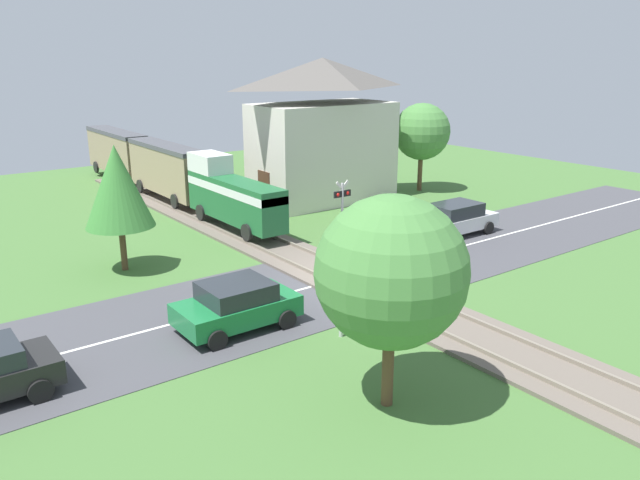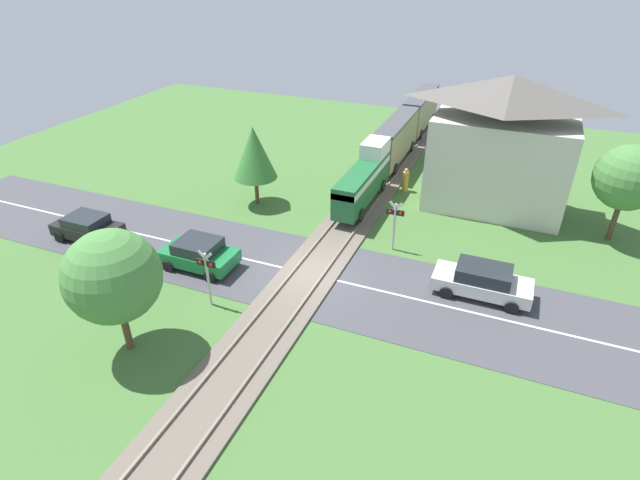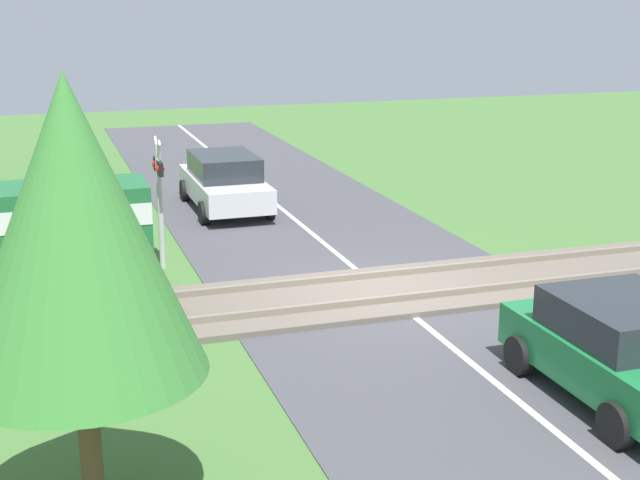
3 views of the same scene
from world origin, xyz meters
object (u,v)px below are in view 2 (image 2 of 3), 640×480
train (398,137)px  pedestrian_by_station (405,181)px  car_near_crossing (199,253)px  car_behind_queue (87,227)px  crossing_signal_east_approach (395,219)px  car_far_side (482,281)px  station_building (501,148)px  crossing_signal_west_approach (207,271)px

train → pedestrian_by_station: 5.26m
car_near_crossing → car_behind_queue: size_ratio=1.00×
crossing_signal_east_approach → car_behind_queue: bearing=-161.2°
car_near_crossing → pedestrian_by_station: size_ratio=2.35×
pedestrian_by_station → car_far_side: bearing=-58.6°
train → car_near_crossing: train is taller
station_building → crossing_signal_west_approach: bearing=-125.3°
car_near_crossing → car_far_side: 13.33m
train → car_far_side: 16.49m
car_behind_queue → crossing_signal_east_approach: crossing_signal_east_approach is taller
train → crossing_signal_east_approach: (3.07, -12.14, -0.11)m
car_behind_queue → station_building: bearing=31.9°
train → crossing_signal_west_approach: size_ratio=8.25×
crossing_signal_west_approach → train: bearing=81.2°
crossing_signal_east_approach → car_near_crossing: bearing=-147.7°
crossing_signal_east_approach → pedestrian_by_station: crossing_signal_east_approach is taller
car_far_side → crossing_signal_east_approach: crossing_signal_east_approach is taller
train → car_far_side: (7.79, -14.49, -1.10)m
station_building → pedestrian_by_station: station_building is taller
train → crossing_signal_west_approach: 19.96m
station_building → pedestrian_by_station: (-5.35, 0.43, -3.10)m
crossing_signal_east_approach → car_far_side: bearing=-26.5°
crossing_signal_east_approach → pedestrian_by_station: bearing=99.3°
crossing_signal_west_approach → station_building: bearing=54.7°
car_far_side → car_near_crossing: bearing=-167.5°
car_far_side → station_building: size_ratio=0.51×
car_near_crossing → pedestrian_by_station: 14.45m
crossing_signal_west_approach → pedestrian_by_station: 15.77m
crossing_signal_west_approach → pedestrian_by_station: crossing_signal_west_approach is taller
train → pedestrian_by_station: train is taller
car_far_side → crossing_signal_west_approach: bearing=-154.3°
car_far_side → car_behind_queue: size_ratio=1.17×
car_far_side → crossing_signal_west_approach: (-10.86, -5.23, 0.99)m
car_near_crossing → car_far_side: size_ratio=0.85×
train → crossing_signal_west_approach: bearing=-98.8°
train → station_building: size_ratio=2.72×
car_far_side → station_building: station_building is taller
car_near_crossing → crossing_signal_east_approach: 9.86m
train → crossing_signal_east_approach: bearing=-75.8°
car_far_side → car_behind_queue: 20.28m
car_behind_queue → crossing_signal_east_approach: (15.35, 5.23, 1.03)m
car_near_crossing → car_far_side: (13.02, 2.88, 0.01)m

